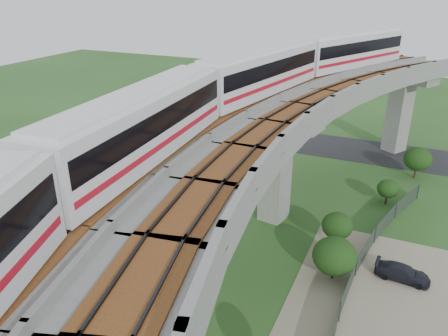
% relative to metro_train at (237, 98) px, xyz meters
% --- Properties ---
extents(ground, '(160.00, 160.00, 0.00)m').
position_rel_metro_train_xyz_m(ground, '(-0.42, -3.01, -12.31)').
color(ground, '#284E1F').
rests_on(ground, ground).
extents(asphalt_road, '(60.00, 8.00, 0.03)m').
position_rel_metro_train_xyz_m(asphalt_road, '(-0.42, 26.99, -12.29)').
color(asphalt_road, '#232326').
rests_on(asphalt_road, ground).
extents(viaduct, '(19.58, 73.98, 11.40)m').
position_rel_metro_train_xyz_m(viaduct, '(3.42, -3.01, -3.26)').
color(viaduct, '#99968E').
rests_on(viaduct, ground).
extents(metro_train, '(12.04, 61.25, 3.64)m').
position_rel_metro_train_xyz_m(metro_train, '(0.00, 0.00, 0.00)').
color(metro_train, silver).
rests_on(metro_train, ground).
extents(fence, '(3.87, 38.73, 1.50)m').
position_rel_metro_train_xyz_m(fence, '(9.33, -3.01, -11.56)').
color(fence, '#2D382D').
rests_on(fence, ground).
extents(tree_0, '(2.82, 2.82, 3.35)m').
position_rel_metro_train_xyz_m(tree_0, '(11.38, 21.17, -10.16)').
color(tree_0, '#382314').
rests_on(tree_0, ground).
extents(tree_1, '(1.95, 1.95, 2.39)m').
position_rel_metro_train_xyz_m(tree_1, '(9.20, 13.99, -10.75)').
color(tree_1, '#382314').
rests_on(tree_1, ground).
extents(tree_2, '(2.34, 2.34, 3.03)m').
position_rel_metro_train_xyz_m(tree_2, '(6.31, 4.79, -10.27)').
color(tree_2, '#382314').
rests_on(tree_2, ground).
extents(tree_3, '(3.00, 3.00, 3.14)m').
position_rel_metro_train_xyz_m(tree_3, '(6.85, 1.04, -10.45)').
color(tree_3, '#382314').
rests_on(tree_3, ground).
extents(car_dark, '(3.73, 1.70, 1.06)m').
position_rel_metro_train_xyz_m(car_dark, '(11.28, 2.88, -11.74)').
color(car_dark, black).
rests_on(car_dark, dirt_lot).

